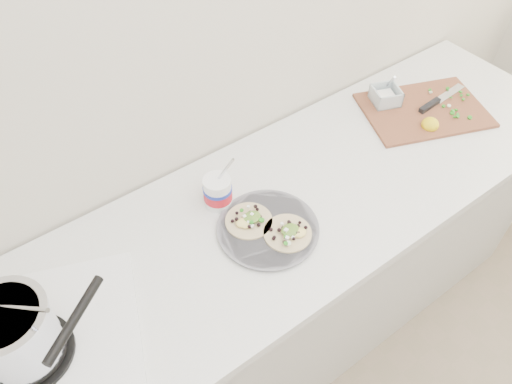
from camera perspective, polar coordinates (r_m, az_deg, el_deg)
counter at (r=1.89m, az=0.95°, el=-10.95°), size 2.44×0.66×0.90m
stove at (r=1.31m, az=-25.31°, el=-15.24°), size 0.66×0.64×0.25m
taco_plate at (r=1.46m, az=1.38°, el=-3.99°), size 0.30×0.30×0.04m
tub at (r=1.50m, az=-4.30°, el=0.36°), size 0.09×0.09×0.20m
cutboard at (r=1.96m, az=18.40°, el=9.28°), size 0.52×0.45×0.07m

